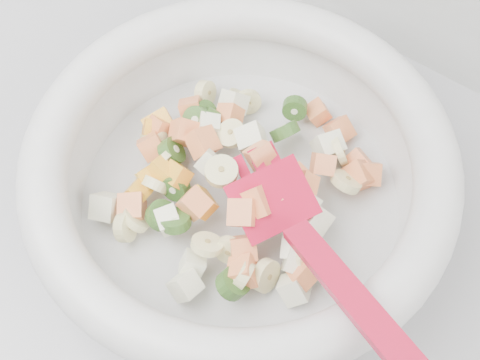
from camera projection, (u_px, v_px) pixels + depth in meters
The scene contains 1 object.
mixing_bowl at pixel (240, 176), 0.55m from camera, with size 0.42×0.35×0.14m.
Camera 1 is at (0.10, 1.26, 1.42)m, focal length 50.00 mm.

